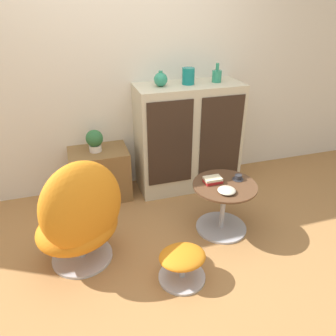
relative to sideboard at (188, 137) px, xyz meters
The scene contains 14 objects.
ground_plane 1.40m from the sideboard, 119.67° to the right, with size 12.00×12.00×0.00m, color #A87542.
wall_back 1.01m from the sideboard, 157.45° to the left, with size 6.40×0.06×2.60m.
sideboard is the anchor object (origin of this frame).
tv_console 0.99m from the sideboard, behind, with size 0.58×0.42×0.53m.
egg_chair 1.51m from the sideboard, 142.42° to the right, with size 0.85×0.83×0.92m.
ottoman 1.46m from the sideboard, 111.59° to the right, with size 0.36×0.36×0.26m.
coffee_table 0.90m from the sideboard, 88.36° to the right, with size 0.55×0.55×0.47m.
vase_leftmost 0.69m from the sideboard, behind, with size 0.13×0.13×0.14m.
vase_inner_left 0.64m from the sideboard, 164.39° to the left, with size 0.12×0.12×0.16m.
vase_inner_right 0.69m from the sideboard, ahead, with size 0.09×0.09×0.18m.
potted_plant 0.97m from the sideboard, behind, with size 0.17×0.17×0.22m.
teacup 0.83m from the sideboard, 78.12° to the right, with size 0.10×0.10×0.05m.
book_stack 0.79m from the sideboard, 94.46° to the right, with size 0.16×0.11×0.05m.
bowl 0.97m from the sideboard, 91.12° to the right, with size 0.15×0.15×0.04m.
Camera 1 is at (-0.52, -1.89, 1.90)m, focal length 35.00 mm.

